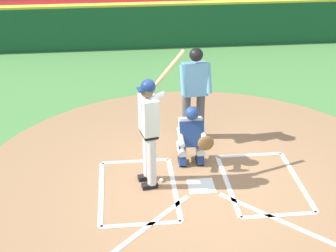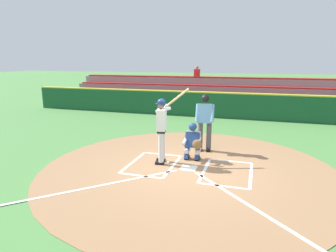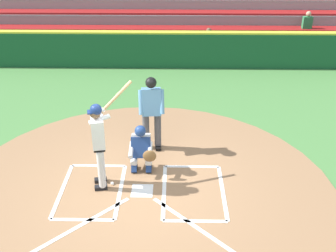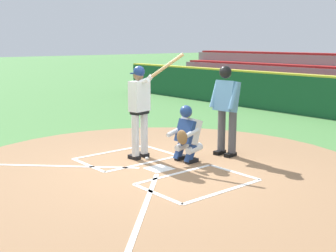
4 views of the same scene
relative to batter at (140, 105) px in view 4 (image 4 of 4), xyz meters
The scene contains 7 objects.
ground_plane 1.39m from the batter, 166.72° to the left, with size 120.00×120.00×0.00m, color #4C8442.
dirt_circle 1.39m from the batter, 166.72° to the left, with size 8.00×8.00×0.01m, color #99704C.
home_plate_and_chalk 1.74m from the batter, 127.66° to the left, with size 7.93×4.91×0.01m.
batter is the anchor object (origin of this frame).
catcher 1.08m from the batter, 144.68° to the right, with size 0.59×0.60×1.13m.
plate_umpire 1.76m from the batter, 122.76° to the right, with size 0.60×0.45×1.86m.
baseball 1.08m from the batter, behind, with size 0.07×0.07×0.07m, color white.
Camera 4 is at (-6.16, 4.97, 2.35)m, focal length 47.16 mm.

